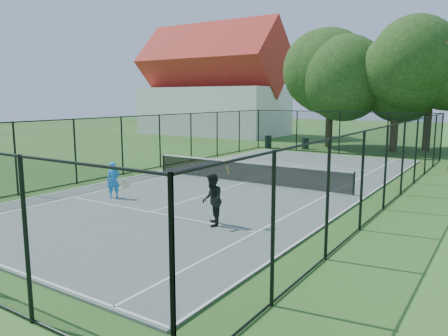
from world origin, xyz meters
The scene contains 12 objects.
ground centered at (0.00, 0.00, 0.00)m, with size 120.00×120.00×0.00m, color #30591E.
tennis_court centered at (0.00, 0.00, 0.03)m, with size 11.00×24.00×0.06m, color slate.
tennis_net centered at (0.00, 0.00, 0.58)m, with size 10.08×0.08×0.95m.
fence centered at (0.00, 0.00, 1.50)m, with size 13.10×26.10×3.00m.
tree_near_left centered at (-2.14, 16.79, 5.78)m, with size 7.21×7.21×9.40m.
tree_near_mid centered at (2.95, 16.31, 4.99)m, with size 6.20×6.20×8.11m.
tree_near_right centered at (4.88, 18.21, 5.94)m, with size 6.77×6.77×9.34m.
building centered at (-17.00, 22.00, 4.93)m, with size 15.30×8.15×11.87m.
trash_bin_left centered at (-5.95, 13.62, 0.49)m, with size 0.58×0.58×0.96m.
trash_bin_right centered at (-3.13, 14.41, 0.44)m, with size 0.58×0.58×0.87m.
player_blue centered at (-2.69, -5.57, 0.76)m, with size 0.89×0.58×1.40m.
player_black centered at (2.64, -6.53, 0.87)m, with size 0.94×1.09×2.02m.
Camera 1 is at (10.02, -17.14, 3.93)m, focal length 35.00 mm.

